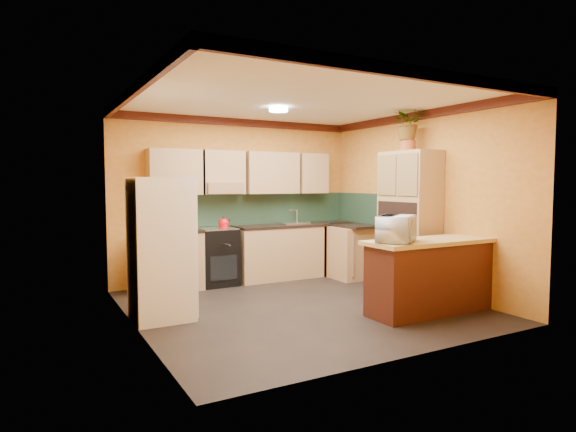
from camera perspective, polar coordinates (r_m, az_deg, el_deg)
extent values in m
plane|color=black|center=(6.49, 1.40, -10.64)|extent=(4.20, 4.20, 0.00)
cube|color=white|center=(6.37, 1.44, 13.58)|extent=(4.20, 4.20, 0.04)
cube|color=#E4923D|center=(8.17, -6.02, 1.94)|extent=(4.20, 0.04, 2.70)
cube|color=#E4923D|center=(4.60, 14.71, 0.25)|extent=(4.20, 0.04, 2.70)
cube|color=#E4923D|center=(5.53, -17.72, 0.81)|extent=(0.04, 4.20, 2.70)
cube|color=#E4923D|center=(7.56, 15.31, 1.66)|extent=(0.04, 4.20, 2.70)
cube|color=#203A2A|center=(8.26, -4.38, 0.83)|extent=(3.70, 0.02, 0.53)
cube|color=#203A2A|center=(8.62, 8.74, 0.93)|extent=(0.02, 1.40, 0.53)
cube|color=tan|center=(8.05, -4.92, 5.12)|extent=(3.10, 0.34, 0.70)
cylinder|color=white|center=(6.88, -1.14, 12.53)|extent=(0.26, 0.26, 0.06)
cube|color=tan|center=(8.03, -4.22, -4.60)|extent=(3.65, 0.60, 0.88)
cube|color=black|center=(7.98, -4.24, -1.33)|extent=(3.65, 0.62, 0.04)
cube|color=black|center=(7.79, -8.42, -4.79)|extent=(0.58, 0.58, 0.91)
cube|color=silver|center=(8.32, 0.61, -0.86)|extent=(0.48, 0.40, 0.03)
cube|color=tan|center=(8.34, 8.05, -4.31)|extent=(0.60, 0.80, 0.88)
cube|color=black|center=(8.29, 8.08, -1.16)|extent=(0.62, 0.80, 0.04)
cube|color=white|center=(5.93, -14.83, -3.78)|extent=(0.68, 0.66, 1.70)
cube|color=tan|center=(7.37, 14.15, -0.71)|extent=(0.48, 0.90, 2.10)
cylinder|color=#AF532A|center=(7.40, 14.03, 8.06)|extent=(0.22, 0.22, 0.16)
imported|color=tan|center=(7.44, 14.08, 10.69)|extent=(0.60, 0.57, 0.52)
cube|color=#4D1D12|center=(6.39, 16.90, -6.99)|extent=(1.80, 0.55, 0.88)
cube|color=tan|center=(6.32, 16.98, -2.85)|extent=(1.90, 0.65, 0.05)
imported|color=white|center=(5.87, 12.74, -1.49)|extent=(0.69, 0.66, 0.32)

